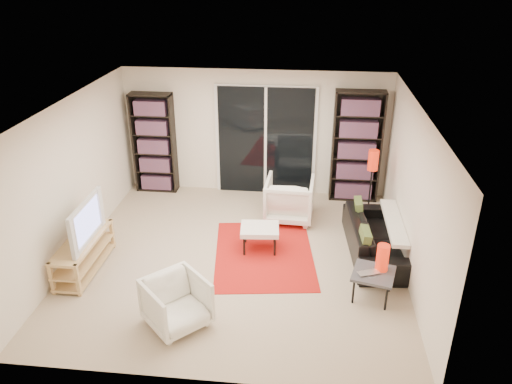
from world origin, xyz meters
TOP-DOWN VIEW (x-y plane):
  - floor at (0.00, 0.00)m, footprint 5.00×5.00m
  - wall_back at (0.00, 2.50)m, footprint 5.00×0.02m
  - wall_front at (0.00, -2.50)m, footprint 5.00×0.02m
  - wall_left at (-2.50, 0.00)m, footprint 0.02×5.00m
  - wall_right at (2.50, 0.00)m, footprint 0.02×5.00m
  - ceiling at (0.00, 0.00)m, footprint 5.00×5.00m
  - sliding_door at (0.20, 2.46)m, footprint 1.92×0.08m
  - bookshelf_left at (-1.95, 2.33)m, footprint 0.80×0.30m
  - bookshelf_right at (1.90, 2.33)m, footprint 0.90×0.30m
  - tv_stand at (-2.22, -0.55)m, footprint 0.43×1.35m
  - tv at (-2.20, -0.55)m, footprint 0.15×1.08m
  - rug at (0.39, 0.14)m, footprint 1.76×2.22m
  - sofa at (2.10, 0.38)m, footprint 0.89×1.95m
  - armchair_back at (0.72, 1.37)m, footprint 0.86×0.88m
  - armchair_front at (-0.54, -1.61)m, footprint 1.00×1.00m
  - ottoman at (0.31, 0.29)m, footprint 0.63×0.53m
  - side_table at (1.96, -0.78)m, footprint 0.66×0.66m
  - laptop at (1.90, -0.86)m, footprint 0.35×0.29m
  - table_lamp at (2.06, -0.70)m, footprint 0.17×0.17m
  - floor_lamp at (2.11, 1.51)m, footprint 0.20×0.20m

SIDE VIEW (x-z plane):
  - floor at x=0.00m, z-range 0.00..0.00m
  - rug at x=0.39m, z-range 0.00..0.01m
  - tv_stand at x=-2.22m, z-range 0.01..0.51m
  - sofa at x=2.10m, z-range 0.00..0.55m
  - armchair_front at x=-0.54m, z-range 0.00..0.65m
  - ottoman at x=0.31m, z-range 0.15..0.55m
  - side_table at x=1.96m, z-range 0.16..0.56m
  - armchair_back at x=0.72m, z-range 0.00..0.77m
  - laptop at x=1.90m, z-range 0.40..0.42m
  - table_lamp at x=2.06m, z-range 0.40..0.78m
  - tv at x=-2.20m, z-range 0.50..1.12m
  - bookshelf_left at x=-1.95m, z-range 0.00..1.95m
  - floor_lamp at x=2.11m, z-range 0.33..1.63m
  - sliding_door at x=0.20m, z-range -0.03..2.13m
  - bookshelf_right at x=1.90m, z-range 0.00..2.10m
  - wall_back at x=0.00m, z-range 0.00..2.40m
  - wall_front at x=0.00m, z-range 0.00..2.40m
  - wall_left at x=-2.50m, z-range 0.00..2.40m
  - wall_right at x=2.50m, z-range 0.00..2.40m
  - ceiling at x=0.00m, z-range 2.39..2.41m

